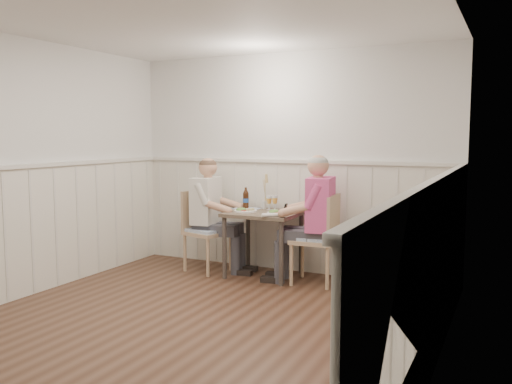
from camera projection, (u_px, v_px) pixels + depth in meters
ground_plane at (187, 328)px, 4.58m from camera, size 4.50×4.50×0.00m
room_shell at (185, 149)px, 4.43m from camera, size 4.04×4.54×2.60m
wainscot at (226, 235)px, 5.13m from camera, size 4.00×4.49×1.34m
dining_table at (264, 221)px, 6.23m from camera, size 0.80×0.70×0.75m
chair_right at (320, 236)px, 5.91m from camera, size 0.49×0.49×0.99m
chair_left at (204, 227)px, 6.52m from camera, size 0.55×0.55×0.96m
man_in_pink at (316, 229)px, 5.90m from camera, size 0.71×0.50×1.44m
diner_cream at (209, 223)px, 6.51m from camera, size 0.68×0.47×1.38m
plate_man at (278, 212)px, 6.06m from camera, size 0.27×0.27×0.07m
plate_diner at (244, 210)px, 6.24m from camera, size 0.27×0.27×0.07m
beer_glass_a at (275, 200)px, 6.36m from camera, size 0.07×0.07×0.17m
beer_glass_b at (269, 200)px, 6.39m from camera, size 0.07×0.07×0.17m
beer_bottle at (246, 199)px, 6.51m from camera, size 0.07×0.07×0.26m
rolled_napkin at (270, 215)px, 5.84m from camera, size 0.17×0.16×0.04m
grass_vase at (264, 192)px, 6.46m from camera, size 0.05×0.05×0.44m
gingham_mat at (247, 209)px, 6.48m from camera, size 0.31×0.26×0.01m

